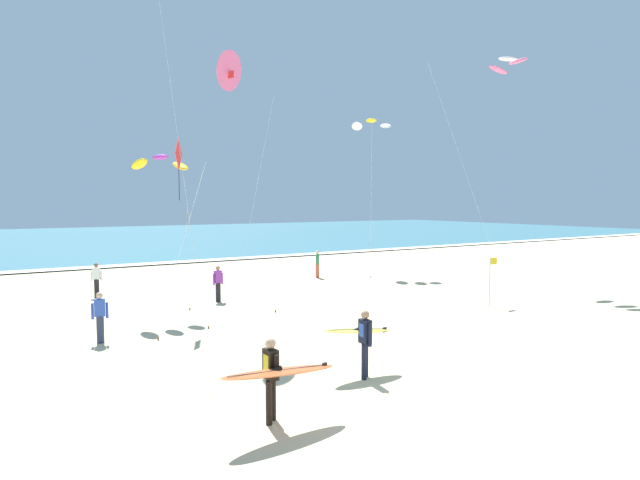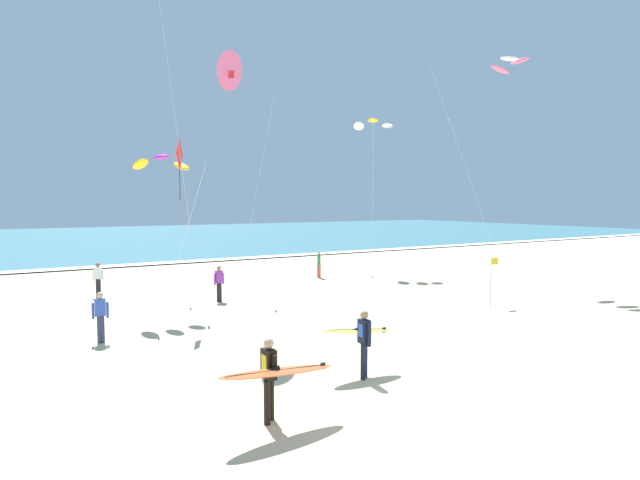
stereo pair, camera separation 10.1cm
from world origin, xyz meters
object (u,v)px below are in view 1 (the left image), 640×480
kite_arc_ivory_far (508,64)px  lifeguard_flag (491,276)px  kite_diamond_scarlet_low (179,160)px  bystander_blue_top (100,317)px  surfer_lead (362,336)px  kite_arc_golden_mid (371,124)px  surfer_trailing (275,373)px  bystander_white_top (96,280)px  kite_delta_rose_high (228,72)px  bystander_purple_top (218,283)px  bystander_green_top (317,264)px  kite_arc_violet_near (160,163)px

kite_arc_ivory_far → lifeguard_flag: kite_arc_ivory_far is taller
kite_diamond_scarlet_low → bystander_blue_top: size_ratio=4.23×
surfer_lead → lifeguard_flag: bearing=23.5°
kite_arc_golden_mid → bystander_blue_top: (-17.63, -9.34, -8.44)m
surfer_trailing → bystander_white_top: (-0.74, 16.66, -0.24)m
kite_arc_ivory_far → surfer_trailing: bearing=-152.4°
kite_delta_rose_high → bystander_purple_top: size_ratio=5.95×
kite_arc_golden_mid → lifeguard_flag: 14.53m
surfer_lead → bystander_green_top: size_ratio=1.26×
kite_arc_ivory_far → kite_delta_rose_high: bearing=-173.1°
kite_delta_rose_high → kite_diamond_scarlet_low: 3.78m
surfer_trailing → bystander_blue_top: (-1.90, 8.24, -0.24)m
kite_arc_golden_mid → lifeguard_flag: kite_arc_golden_mid is taller
kite_arc_golden_mid → kite_arc_ivory_far: (3.28, -7.63, 2.49)m
kite_delta_rose_high → lifeguard_flag: 13.27m
surfer_trailing → bystander_green_top: (11.14, 16.60, -0.24)m
kite_arc_golden_mid → bystander_green_top: 9.66m
kite_arc_violet_near → lifeguard_flag: (11.97, -6.25, -4.66)m
surfer_trailing → kite_diamond_scarlet_low: bearing=83.0°
kite_arc_violet_near → kite_diamond_scarlet_low: kite_diamond_scarlet_low is taller
kite_diamond_scarlet_low → lifeguard_flag: (11.78, -4.45, -4.66)m
kite_arc_violet_near → bystander_purple_top: kite_arc_violet_near is taller
kite_arc_ivory_far → lifeguard_flag: (-5.98, -4.20, -10.48)m
kite_arc_violet_near → kite_arc_ivory_far: (17.95, -2.05, 5.82)m
bystander_purple_top → bystander_green_top: same height
surfer_trailing → kite_arc_violet_near: 12.99m
surfer_lead → bystander_blue_top: (-5.05, 6.80, -0.23)m
bystander_green_top → lifeguard_flag: (1.89, -10.85, 0.45)m
surfer_trailing → surfer_lead: bearing=24.6°
surfer_trailing → kite_arc_golden_mid: kite_arc_golden_mid is taller
kite_delta_rose_high → bystander_green_top: size_ratio=5.95×
bystander_purple_top → kite_arc_ivory_far: bearing=-10.1°
kite_arc_violet_near → bystander_blue_top: size_ratio=3.93×
surfer_trailing → kite_arc_ivory_far: kite_arc_ivory_far is taller
bystander_purple_top → surfer_lead: bearing=-92.4°
surfer_lead → bystander_green_top: surfer_lead is taller
surfer_lead → kite_arc_violet_near: kite_arc_violet_near is taller
surfer_trailing → lifeguard_flag: lifeguard_flag is taller
lifeguard_flag → kite_diamond_scarlet_low: bearing=159.3°
surfer_trailing → lifeguard_flag: bearing=23.8°
lifeguard_flag → bystander_green_top: bearing=99.9°
surfer_trailing → bystander_green_top: 19.99m
surfer_trailing → bystander_white_top: size_ratio=1.58×
bystander_green_top → kite_diamond_scarlet_low: bearing=-147.1°
bystander_white_top → bystander_green_top: (11.88, -0.06, 0.00)m
bystander_green_top → lifeguard_flag: 11.02m
bystander_white_top → lifeguard_flag: 17.57m
surfer_lead → lifeguard_flag: (9.88, 4.31, 0.23)m
bystander_white_top → surfer_trailing: bearing=-87.5°
bystander_blue_top → bystander_green_top: same height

